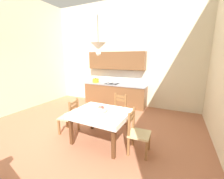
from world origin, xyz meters
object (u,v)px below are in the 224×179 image
Objects in this scene: dining_chair_window_side at (138,133)px; pendant_lamp at (98,47)px; kitchen_cabinetry at (115,85)px; dining_table at (101,116)px; dining_chair_kitchen_side at (118,111)px; dining_chair_tv_side at (70,117)px; fruit_bowl at (101,109)px.

pendant_lamp is at bearing 176.19° from dining_chair_window_side.
kitchen_cabinetry is 2.03× the size of dining_table.
dining_table is 1.40× the size of dining_chair_kitchen_side.
dining_chair_kitchen_side is (-0.87, 1.01, 0.00)m from dining_chair_window_side.
dining_chair_tv_side is 1.00× the size of dining_chair_window_side.
dining_chair_kitchen_side is 1.99m from pendant_lamp.
dining_chair_kitchen_side is at bearing -63.65° from kitchen_cabinetry.
kitchen_cabinetry is at bearing 87.43° from dining_chair_tv_side.
dining_table is at bearing -73.01° from kitchen_cabinetry.
dining_chair_window_side is 1.33m from dining_chair_kitchen_side.
dining_chair_tv_side reaches higher than dining_table.
dining_chair_window_side is 1.99m from pendant_lamp.
kitchen_cabinetry reaches higher than dining_chair_tv_side.
kitchen_cabinetry is 2.84× the size of dining_chair_tv_side.
dining_chair_kitchen_side is 3.10× the size of fruit_bowl.
kitchen_cabinetry reaches higher than dining_table.
pendant_lamp is (-0.06, 0.01, 1.38)m from fruit_bowl.
dining_table is 0.96m from dining_chair_tv_side.
dining_chair_kitchen_side reaches higher than fruit_bowl.
dining_table is at bearing -16.21° from pendant_lamp.
pendant_lamp is at bearing 173.00° from fruit_bowl.
pendant_lamp is at bearing 0.70° from dining_chair_tv_side.
dining_chair_tv_side is 1.16× the size of pendant_lamp.
pendant_lamp is (-0.07, -0.95, 1.75)m from dining_chair_kitchen_side.
kitchen_cabinetry reaches higher than fruit_bowl.
dining_table is 0.92m from dining_chair_window_side.
dining_chair_kitchen_side is (0.97, 0.96, 0.00)m from dining_chair_tv_side.
dining_chair_kitchen_side is (0.03, 0.96, -0.18)m from dining_table.
fruit_bowl is 0.37× the size of pendant_lamp.
dining_chair_tv_side is (-0.94, -0.00, -0.18)m from dining_table.
pendant_lamp is (-0.94, 0.06, 1.75)m from dining_chair_window_side.
kitchen_cabinetry is 3.28× the size of pendant_lamp.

